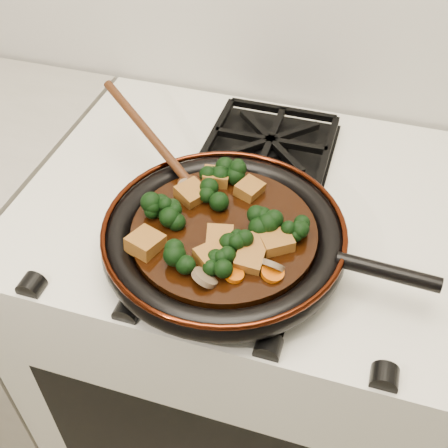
# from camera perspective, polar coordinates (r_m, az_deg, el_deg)

# --- Properties ---
(stove) EXTENTS (0.76, 0.60, 0.90)m
(stove) POSITION_cam_1_polar(r_m,az_deg,el_deg) (1.30, 2.00, -12.33)
(stove) COLOR white
(stove) RESTS_ON ground
(burner_grate_front) EXTENTS (0.23, 0.23, 0.03)m
(burner_grate_front) POSITION_cam_1_polar(r_m,az_deg,el_deg) (0.84, 0.21, -2.81)
(burner_grate_front) COLOR black
(burner_grate_front) RESTS_ON stove
(burner_grate_back) EXTENTS (0.23, 0.23, 0.03)m
(burner_grate_back) POSITION_cam_1_polar(r_m,az_deg,el_deg) (1.05, 4.71, 8.07)
(burner_grate_back) COLOR black
(burner_grate_back) RESTS_ON stove
(skillet) EXTENTS (0.49, 0.36, 0.05)m
(skillet) POSITION_cam_1_polar(r_m,az_deg,el_deg) (0.82, 0.13, -1.32)
(skillet) COLOR black
(skillet) RESTS_ON burner_grate_front
(braising_sauce) EXTENTS (0.27, 0.27, 0.02)m
(braising_sauce) POSITION_cam_1_polar(r_m,az_deg,el_deg) (0.82, 0.00, -1.04)
(braising_sauce) COLOR black
(braising_sauce) RESTS_ON skillet
(tofu_cube_0) EXTENTS (0.04, 0.04, 0.03)m
(tofu_cube_0) POSITION_cam_1_polar(r_m,az_deg,el_deg) (0.76, 2.56, -3.69)
(tofu_cube_0) COLOR #935D22
(tofu_cube_0) RESTS_ON braising_sauce
(tofu_cube_1) EXTENTS (0.06, 0.06, 0.02)m
(tofu_cube_1) POSITION_cam_1_polar(r_m,az_deg,el_deg) (0.79, 5.28, -1.75)
(tofu_cube_1) COLOR #935D22
(tofu_cube_1) RESTS_ON braising_sauce
(tofu_cube_2) EXTENTS (0.06, 0.05, 0.03)m
(tofu_cube_2) POSITION_cam_1_polar(r_m,az_deg,el_deg) (0.77, -1.28, -3.40)
(tofu_cube_2) COLOR #935D22
(tofu_cube_2) RESTS_ON braising_sauce
(tofu_cube_3) EXTENTS (0.05, 0.05, 0.03)m
(tofu_cube_3) POSITION_cam_1_polar(r_m,az_deg,el_deg) (0.87, 2.60, 3.51)
(tofu_cube_3) COLOR #935D22
(tofu_cube_3) RESTS_ON braising_sauce
(tofu_cube_4) EXTENTS (0.05, 0.05, 0.03)m
(tofu_cube_4) POSITION_cam_1_polar(r_m,az_deg,el_deg) (0.89, -0.84, 4.76)
(tofu_cube_4) COLOR #935D22
(tofu_cube_4) RESTS_ON braising_sauce
(tofu_cube_5) EXTENTS (0.06, 0.06, 0.03)m
(tofu_cube_5) POSITION_cam_1_polar(r_m,az_deg,el_deg) (0.86, -3.29, 3.06)
(tofu_cube_5) COLOR #935D22
(tofu_cube_5) RESTS_ON braising_sauce
(tofu_cube_6) EXTENTS (0.05, 0.06, 0.03)m
(tofu_cube_6) POSITION_cam_1_polar(r_m,az_deg,el_deg) (0.79, -7.98, -1.95)
(tofu_cube_6) COLOR #935D22
(tofu_cube_6) RESTS_ON braising_sauce
(tofu_cube_7) EXTENTS (0.05, 0.05, 0.03)m
(tofu_cube_7) POSITION_cam_1_polar(r_m,az_deg,el_deg) (0.78, 3.82, -2.13)
(tofu_cube_7) COLOR #935D22
(tofu_cube_7) RESTS_ON braising_sauce
(tofu_cube_8) EXTENTS (0.05, 0.05, 0.02)m
(tofu_cube_8) POSITION_cam_1_polar(r_m,az_deg,el_deg) (0.79, -0.44, -1.43)
(tofu_cube_8) COLOR #935D22
(tofu_cube_8) RESTS_ON braising_sauce
(broccoli_floret_0) EXTENTS (0.07, 0.08, 0.08)m
(broccoli_floret_0) POSITION_cam_1_polar(r_m,az_deg,el_deg) (0.76, -4.16, -3.43)
(broccoli_floret_0) COLOR black
(broccoli_floret_0) RESTS_ON braising_sauce
(broccoli_floret_1) EXTENTS (0.09, 0.08, 0.07)m
(broccoli_floret_1) POSITION_cam_1_polar(r_m,az_deg,el_deg) (0.75, -0.16, -4.22)
(broccoli_floret_1) COLOR black
(broccoli_floret_1) RESTS_ON braising_sauce
(broccoli_floret_2) EXTENTS (0.07, 0.07, 0.06)m
(broccoli_floret_2) POSITION_cam_1_polar(r_m,az_deg,el_deg) (0.80, 7.27, -0.72)
(broccoli_floret_2) COLOR black
(broccoli_floret_2) RESTS_ON braising_sauce
(broccoli_floret_3) EXTENTS (0.08, 0.08, 0.06)m
(broccoli_floret_3) POSITION_cam_1_polar(r_m,az_deg,el_deg) (0.89, 0.45, 5.10)
(broccoli_floret_3) COLOR black
(broccoli_floret_3) RESTS_ON braising_sauce
(broccoli_floret_4) EXTENTS (0.07, 0.07, 0.06)m
(broccoli_floret_4) POSITION_cam_1_polar(r_m,az_deg,el_deg) (0.80, 4.02, -0.33)
(broccoli_floret_4) COLOR black
(broccoli_floret_4) RESTS_ON braising_sauce
(broccoli_floret_5) EXTENTS (0.07, 0.07, 0.06)m
(broccoli_floret_5) POSITION_cam_1_polar(r_m,az_deg,el_deg) (0.89, -1.03, 5.05)
(broccoli_floret_5) COLOR black
(broccoli_floret_5) RESTS_ON braising_sauce
(broccoli_floret_6) EXTENTS (0.09, 0.08, 0.07)m
(broccoli_floret_6) POSITION_cam_1_polar(r_m,az_deg,el_deg) (0.78, 1.42, -1.80)
(broccoli_floret_6) COLOR black
(broccoli_floret_6) RESTS_ON braising_sauce
(broccoli_floret_7) EXTENTS (0.07, 0.07, 0.06)m
(broccoli_floret_7) POSITION_cam_1_polar(r_m,az_deg,el_deg) (0.82, -5.60, 0.62)
(broccoli_floret_7) COLOR black
(broccoli_floret_7) RESTS_ON braising_sauce
(broccoli_floret_8) EXTENTS (0.09, 0.09, 0.07)m
(broccoli_floret_8) POSITION_cam_1_polar(r_m,az_deg,el_deg) (0.85, -1.18, 2.78)
(broccoli_floret_8) COLOR black
(broccoli_floret_8) RESTS_ON braising_sauce
(broccoli_floret_9) EXTENTS (0.09, 0.09, 0.07)m
(broccoli_floret_9) POSITION_cam_1_polar(r_m,az_deg,el_deg) (0.83, -6.46, 1.52)
(broccoli_floret_9) COLOR black
(broccoli_floret_9) RESTS_ON braising_sauce
(carrot_coin_0) EXTENTS (0.03, 0.03, 0.01)m
(carrot_coin_0) POSITION_cam_1_polar(r_m,az_deg,el_deg) (0.75, 1.05, -5.18)
(carrot_coin_0) COLOR #C85105
(carrot_coin_0) RESTS_ON braising_sauce
(carrot_coin_1) EXTENTS (0.03, 0.03, 0.02)m
(carrot_coin_1) POSITION_cam_1_polar(r_m,az_deg,el_deg) (0.79, 3.29, -1.60)
(carrot_coin_1) COLOR #C85105
(carrot_coin_1) RESTS_ON braising_sauce
(carrot_coin_2) EXTENTS (0.03, 0.03, 0.02)m
(carrot_coin_2) POSITION_cam_1_polar(r_m,az_deg,el_deg) (0.79, 4.55, -2.28)
(carrot_coin_2) COLOR #C85105
(carrot_coin_2) RESTS_ON braising_sauce
(carrot_coin_3) EXTENTS (0.03, 0.03, 0.01)m
(carrot_coin_3) POSITION_cam_1_polar(r_m,az_deg,el_deg) (0.75, 4.95, -4.96)
(carrot_coin_3) COLOR #C85105
(carrot_coin_3) RESTS_ON braising_sauce
(mushroom_slice_0) EXTENTS (0.05, 0.05, 0.03)m
(mushroom_slice_0) POSITION_cam_1_polar(r_m,az_deg,el_deg) (0.74, -1.99, -5.47)
(mushroom_slice_0) COLOR #796246
(mushroom_slice_0) RESTS_ON braising_sauce
(mushroom_slice_1) EXTENTS (0.04, 0.04, 0.02)m
(mushroom_slice_1) POSITION_cam_1_polar(r_m,az_deg,el_deg) (0.87, -3.72, 3.64)
(mushroom_slice_1) COLOR #796246
(mushroom_slice_1) RESTS_ON braising_sauce
(mushroom_slice_2) EXTENTS (0.04, 0.03, 0.03)m
(mushroom_slice_2) POSITION_cam_1_polar(r_m,az_deg,el_deg) (0.76, 4.95, -4.24)
(mushroom_slice_2) COLOR #796246
(mushroom_slice_2) RESTS_ON braising_sauce
(wooden_spoon) EXTENTS (0.15, 0.11, 0.25)m
(wooden_spoon) POSITION_cam_1_polar(r_m,az_deg,el_deg) (0.91, -5.97, 7.11)
(wooden_spoon) COLOR #44210E
(wooden_spoon) RESTS_ON braising_sauce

